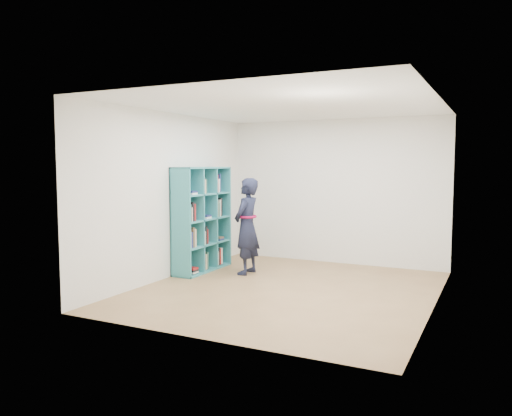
% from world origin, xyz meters
% --- Properties ---
extents(floor, '(4.50, 4.50, 0.00)m').
position_xyz_m(floor, '(0.00, 0.00, 0.00)').
color(floor, olive).
rests_on(floor, ground).
extents(ceiling, '(4.50, 4.50, 0.00)m').
position_xyz_m(ceiling, '(0.00, 0.00, 2.60)').
color(ceiling, white).
rests_on(ceiling, wall_back).
extents(wall_left, '(0.02, 4.50, 2.60)m').
position_xyz_m(wall_left, '(-2.00, 0.00, 1.30)').
color(wall_left, white).
rests_on(wall_left, floor).
extents(wall_right, '(0.02, 4.50, 2.60)m').
position_xyz_m(wall_right, '(2.00, 0.00, 1.30)').
color(wall_right, white).
rests_on(wall_right, floor).
extents(wall_back, '(4.00, 0.02, 2.60)m').
position_xyz_m(wall_back, '(0.00, 2.25, 1.30)').
color(wall_back, white).
rests_on(wall_back, floor).
extents(wall_front, '(4.00, 0.02, 2.60)m').
position_xyz_m(wall_front, '(0.00, -2.25, 1.30)').
color(wall_front, white).
rests_on(wall_front, floor).
extents(bookshelf, '(0.38, 1.31, 1.75)m').
position_xyz_m(bookshelf, '(-1.83, 0.60, 0.86)').
color(bookshelf, teal).
rests_on(bookshelf, floor).
extents(person, '(0.38, 0.58, 1.57)m').
position_xyz_m(person, '(-1.00, 0.70, 0.79)').
color(person, black).
rests_on(person, floor).
extents(smartphone, '(0.02, 0.11, 0.13)m').
position_xyz_m(smartphone, '(-1.16, 0.79, 0.89)').
color(smartphone, silver).
rests_on(smartphone, person).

